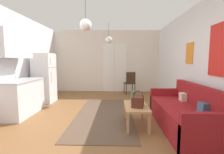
{
  "coord_description": "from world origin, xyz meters",
  "views": [
    {
      "loc": [
        0.46,
        -3.38,
        1.38
      ],
      "look_at": [
        0.31,
        1.52,
        0.86
      ],
      "focal_mm": 25.06,
      "sensor_mm": 36.0,
      "label": 1
    }
  ],
  "objects_px": {
    "couch": "(185,114)",
    "handbag": "(138,101)",
    "bamboo_vase": "(133,96)",
    "coffee_table": "(136,108)",
    "pendant_lamp_near": "(86,25)",
    "accent_chair": "(130,82)",
    "refrigerator": "(44,78)",
    "pendant_lamp_far": "(109,40)"
  },
  "relations": [
    {
      "from": "refrigerator",
      "to": "accent_chair",
      "type": "height_order",
      "value": "refrigerator"
    },
    {
      "from": "couch",
      "to": "bamboo_vase",
      "type": "xyz_separation_m",
      "value": [
        -1.02,
        0.39,
        0.27
      ]
    },
    {
      "from": "bamboo_vase",
      "to": "refrigerator",
      "type": "bearing_deg",
      "value": 151.09
    },
    {
      "from": "coffee_table",
      "to": "refrigerator",
      "type": "height_order",
      "value": "refrigerator"
    },
    {
      "from": "bamboo_vase",
      "to": "coffee_table",
      "type": "bearing_deg",
      "value": -81.79
    },
    {
      "from": "couch",
      "to": "bamboo_vase",
      "type": "relative_size",
      "value": 4.33
    },
    {
      "from": "coffee_table",
      "to": "handbag",
      "type": "xyz_separation_m",
      "value": [
        0.02,
        -0.09,
        0.17
      ]
    },
    {
      "from": "coffee_table",
      "to": "bamboo_vase",
      "type": "xyz_separation_m",
      "value": [
        -0.04,
        0.28,
        0.19
      ]
    },
    {
      "from": "couch",
      "to": "refrigerator",
      "type": "height_order",
      "value": "refrigerator"
    },
    {
      "from": "coffee_table",
      "to": "accent_chair",
      "type": "bearing_deg",
      "value": 87.51
    },
    {
      "from": "coffee_table",
      "to": "handbag",
      "type": "distance_m",
      "value": 0.2
    },
    {
      "from": "coffee_table",
      "to": "pendant_lamp_near",
      "type": "height_order",
      "value": "pendant_lamp_near"
    },
    {
      "from": "coffee_table",
      "to": "pendant_lamp_far",
      "type": "xyz_separation_m",
      "value": [
        -0.69,
        2.33,
        1.72
      ]
    },
    {
      "from": "handbag",
      "to": "accent_chair",
      "type": "bearing_deg",
      "value": 87.97
    },
    {
      "from": "couch",
      "to": "handbag",
      "type": "relative_size",
      "value": 5.79
    },
    {
      "from": "bamboo_vase",
      "to": "handbag",
      "type": "xyz_separation_m",
      "value": [
        0.06,
        -0.38,
        -0.01
      ]
    },
    {
      "from": "couch",
      "to": "handbag",
      "type": "distance_m",
      "value": 0.99
    },
    {
      "from": "bamboo_vase",
      "to": "pendant_lamp_far",
      "type": "distance_m",
      "value": 2.64
    },
    {
      "from": "handbag",
      "to": "accent_chair",
      "type": "xyz_separation_m",
      "value": [
        0.12,
        3.26,
        -0.04
      ]
    },
    {
      "from": "bamboo_vase",
      "to": "pendant_lamp_near",
      "type": "distance_m",
      "value": 1.88
    },
    {
      "from": "refrigerator",
      "to": "pendant_lamp_near",
      "type": "bearing_deg",
      "value": -43.31
    },
    {
      "from": "refrigerator",
      "to": "pendant_lamp_near",
      "type": "distance_m",
      "value": 2.69
    },
    {
      "from": "coffee_table",
      "to": "accent_chair",
      "type": "height_order",
      "value": "accent_chair"
    },
    {
      "from": "bamboo_vase",
      "to": "refrigerator",
      "type": "xyz_separation_m",
      "value": [
        -2.74,
        1.51,
        0.24
      ]
    },
    {
      "from": "couch",
      "to": "refrigerator",
      "type": "xyz_separation_m",
      "value": [
        -3.76,
        1.9,
        0.52
      ]
    },
    {
      "from": "coffee_table",
      "to": "refrigerator",
      "type": "distance_m",
      "value": 3.33
    },
    {
      "from": "bamboo_vase",
      "to": "handbag",
      "type": "relative_size",
      "value": 1.34
    },
    {
      "from": "couch",
      "to": "handbag",
      "type": "xyz_separation_m",
      "value": [
        -0.96,
        0.01,
        0.26
      ]
    },
    {
      "from": "couch",
      "to": "pendant_lamp_near",
      "type": "relative_size",
      "value": 2.92
    },
    {
      "from": "couch",
      "to": "bamboo_vase",
      "type": "distance_m",
      "value": 1.13
    },
    {
      "from": "couch",
      "to": "refrigerator",
      "type": "relative_size",
      "value": 1.25
    },
    {
      "from": "bamboo_vase",
      "to": "handbag",
      "type": "bearing_deg",
      "value": -80.5
    },
    {
      "from": "refrigerator",
      "to": "handbag",
      "type": "bearing_deg",
      "value": -33.98
    },
    {
      "from": "accent_chair",
      "to": "pendant_lamp_near",
      "type": "height_order",
      "value": "pendant_lamp_near"
    },
    {
      "from": "accent_chair",
      "to": "pendant_lamp_far",
      "type": "bearing_deg",
      "value": 33.31
    },
    {
      "from": "coffee_table",
      "to": "couch",
      "type": "bearing_deg",
      "value": -6.14
    },
    {
      "from": "accent_chair",
      "to": "bamboo_vase",
      "type": "bearing_deg",
      "value": 74.6
    },
    {
      "from": "handbag",
      "to": "pendant_lamp_far",
      "type": "bearing_deg",
      "value": 106.46
    },
    {
      "from": "accent_chair",
      "to": "pendant_lamp_far",
      "type": "xyz_separation_m",
      "value": [
        -0.83,
        -0.84,
        1.59
      ]
    },
    {
      "from": "couch",
      "to": "pendant_lamp_far",
      "type": "bearing_deg",
      "value": 124.53
    },
    {
      "from": "bamboo_vase",
      "to": "refrigerator",
      "type": "relative_size",
      "value": 0.29
    },
    {
      "from": "coffee_table",
      "to": "refrigerator",
      "type": "xyz_separation_m",
      "value": [
        -2.78,
        1.79,
        0.43
      ]
    }
  ]
}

